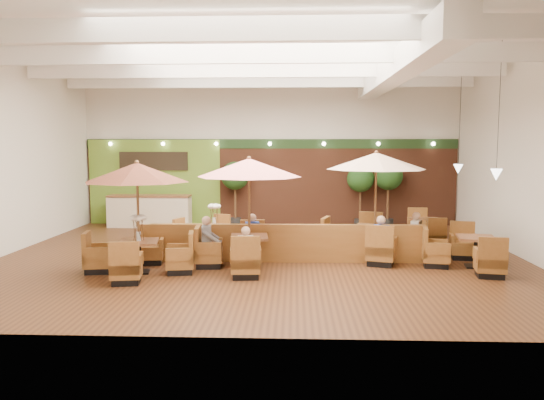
# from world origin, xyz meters

# --- Properties ---
(room) EXTENTS (14.04, 14.00, 5.52)m
(room) POSITION_xyz_m (0.25, 1.22, 3.63)
(room) COLOR #381E0F
(room) RESTS_ON ground
(service_counter) EXTENTS (3.00, 0.75, 1.18)m
(service_counter) POSITION_xyz_m (-4.40, 5.10, 0.58)
(service_counter) COLOR beige
(service_counter) RESTS_ON ground
(booth_divider) EXTENTS (7.09, 0.28, 0.98)m
(booth_divider) POSITION_xyz_m (0.73, -0.54, 0.49)
(booth_divider) COLOR brown
(booth_divider) RESTS_ON ground
(table_0) EXTENTS (2.68, 2.68, 2.66)m
(table_0) POSITION_xyz_m (-2.75, -1.86, 1.80)
(table_0) COLOR brown
(table_0) RESTS_ON ground
(table_1) EXTENTS (2.63, 2.72, 2.75)m
(table_1) POSITION_xyz_m (-0.26, -1.21, 1.97)
(table_1) COLOR brown
(table_1) RESTS_ON ground
(table_2) EXTENTS (2.96, 2.96, 2.87)m
(table_2) POSITION_xyz_m (3.10, 0.23, 1.93)
(table_2) COLOR brown
(table_2) RESTS_ON ground
(table_3) EXTENTS (1.70, 2.42, 1.45)m
(table_3) POSITION_xyz_m (-1.65, 1.30, 0.44)
(table_3) COLOR brown
(table_3) RESTS_ON ground
(table_4) EXTENTS (1.84, 2.68, 0.97)m
(table_4) POSITION_xyz_m (5.12, -0.95, 0.36)
(table_4) COLOR brown
(table_4) RESTS_ON ground
(table_5) EXTENTS (0.93, 2.58, 0.95)m
(table_5) POSITION_xyz_m (4.96, 2.28, 0.36)
(table_5) COLOR brown
(table_5) RESTS_ON ground
(topiary_0) EXTENTS (1.03, 1.03, 2.40)m
(topiary_0) POSITION_xyz_m (-1.26, 5.30, 1.79)
(topiary_0) COLOR black
(topiary_0) RESTS_ON ground
(topiary_1) EXTENTS (0.98, 0.98, 2.28)m
(topiary_1) POSITION_xyz_m (3.32, 5.30, 1.70)
(topiary_1) COLOR black
(topiary_1) RESTS_ON ground
(topiary_2) EXTENTS (1.04, 1.04, 2.42)m
(topiary_2) POSITION_xyz_m (4.32, 5.30, 1.80)
(topiary_2) COLOR black
(topiary_2) RESTS_ON ground
(diner_0) EXTENTS (0.38, 0.33, 0.73)m
(diner_0) POSITION_xyz_m (-0.19, -2.22, 0.73)
(diner_0) COLOR white
(diner_0) RESTS_ON ground
(diner_1) EXTENTS (0.39, 0.34, 0.74)m
(diner_1) POSITION_xyz_m (-0.19, -0.21, 0.74)
(diner_1) COLOR #2643A5
(diner_1) RESTS_ON ground
(diner_2) EXTENTS (0.36, 0.42, 0.82)m
(diner_2) POSITION_xyz_m (-1.19, -1.21, 0.76)
(diner_2) COLOR slate
(diner_2) RESTS_ON ground
(diner_3) EXTENTS (0.45, 0.42, 0.80)m
(diner_3) POSITION_xyz_m (3.10, -0.82, 0.76)
(diner_3) COLOR #2643A5
(diner_3) RESTS_ON ground
(diner_4) EXTENTS (0.41, 0.43, 0.77)m
(diner_4) POSITION_xyz_m (4.15, 0.23, 0.75)
(diner_4) COLOR white
(diner_4) RESTS_ON ground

